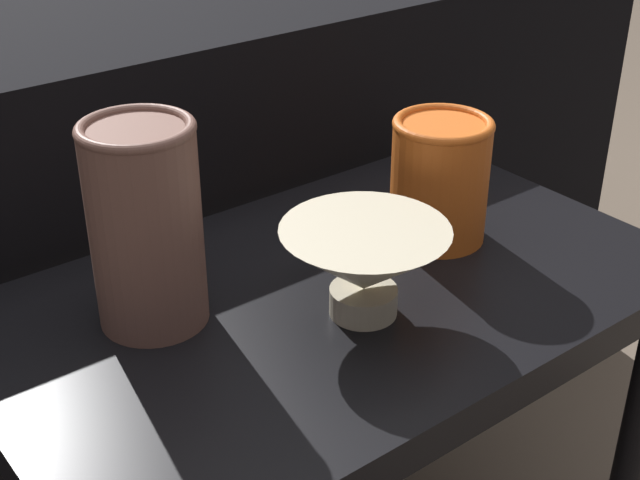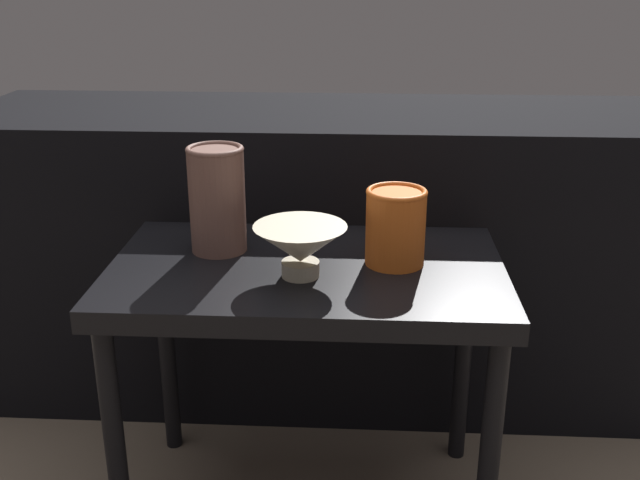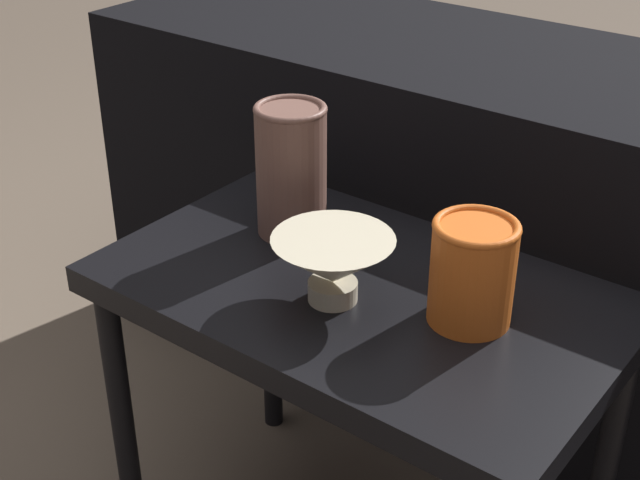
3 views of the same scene
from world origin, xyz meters
name	(u,v)px [view 1 (image 1 of 3)]	position (x,y,z in m)	size (l,w,h in m)	color
table	(334,340)	(0.00, 0.00, 0.47)	(0.72, 0.43, 0.54)	black
couch_backdrop	(124,244)	(0.00, 0.51, 0.36)	(1.71, 0.50, 0.72)	black
bowl	(364,262)	(-0.01, -0.05, 0.59)	(0.16, 0.16, 0.09)	beige
vase_textured_left	(146,223)	(-0.17, 0.06, 0.64)	(0.11, 0.11, 0.20)	brown
vase_colorful_right	(440,178)	(0.16, 0.02, 0.61)	(0.11, 0.11, 0.14)	orange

